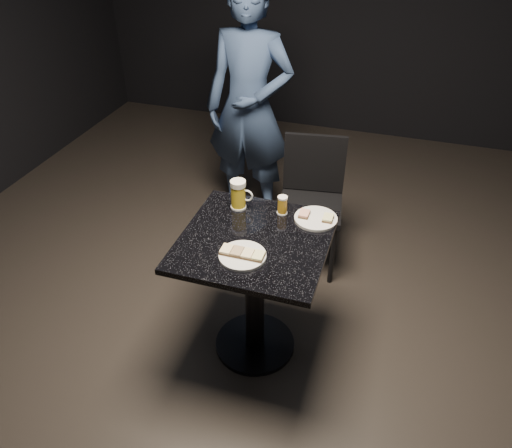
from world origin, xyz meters
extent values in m
plane|color=black|center=(0.00, 0.00, 0.00)|extent=(6.00, 6.00, 0.00)
cylinder|color=silver|center=(-0.01, -0.15, 0.76)|extent=(0.22, 0.22, 0.01)
cylinder|color=silver|center=(0.24, 0.24, 0.76)|extent=(0.22, 0.22, 0.01)
imported|color=navy|center=(-0.45, 1.27, 0.85)|extent=(0.63, 0.43, 1.70)
cylinder|color=black|center=(0.00, 0.00, 0.01)|extent=(0.44, 0.44, 0.03)
cylinder|color=black|center=(0.00, 0.00, 0.37)|extent=(0.10, 0.10, 0.69)
cube|color=black|center=(0.00, 0.00, 0.73)|extent=(0.70, 0.70, 0.03)
cylinder|color=silver|center=(-0.16, 0.23, 0.76)|extent=(0.08, 0.08, 0.01)
cylinder|color=gold|center=(-0.16, 0.23, 0.82)|extent=(0.07, 0.07, 0.12)
cylinder|color=white|center=(-0.16, 0.23, 0.89)|extent=(0.08, 0.08, 0.03)
torus|color=white|center=(-0.12, 0.24, 0.82)|extent=(0.07, 0.01, 0.07)
cylinder|color=white|center=(0.07, 0.25, 0.75)|extent=(0.05, 0.05, 0.01)
cylinder|color=#C48B20|center=(0.07, 0.25, 0.80)|extent=(0.05, 0.05, 0.08)
cylinder|color=white|center=(0.07, 0.25, 0.84)|extent=(0.05, 0.05, 0.01)
cube|color=black|center=(0.11, 0.79, 0.45)|extent=(0.44, 0.44, 0.04)
cylinder|color=black|center=(-0.03, 0.60, 0.21)|extent=(0.03, 0.03, 0.43)
cylinder|color=black|center=(0.30, 0.65, 0.21)|extent=(0.03, 0.03, 0.43)
cylinder|color=black|center=(-0.07, 0.93, 0.21)|extent=(0.03, 0.03, 0.43)
cylinder|color=black|center=(0.25, 0.98, 0.21)|extent=(0.03, 0.03, 0.43)
cube|color=black|center=(0.09, 0.97, 0.67)|extent=(0.39, 0.08, 0.39)
cube|color=#4C3521|center=(-0.09, -0.15, 0.77)|extent=(0.05, 0.07, 0.01)
cube|color=beige|center=(-0.09, -0.15, 0.78)|extent=(0.05, 0.07, 0.01)
cube|color=#4C3521|center=(-0.04, -0.15, 0.77)|extent=(0.05, 0.07, 0.01)
cube|color=#8C7251|center=(-0.04, -0.15, 0.78)|extent=(0.05, 0.07, 0.01)
cube|color=#4C3521|center=(0.02, -0.15, 0.77)|extent=(0.05, 0.07, 0.01)
cube|color=beige|center=(0.02, -0.15, 0.78)|extent=(0.05, 0.07, 0.01)
cube|color=#4C3521|center=(0.07, -0.15, 0.77)|extent=(0.05, 0.07, 0.01)
cube|color=#D1D184|center=(0.07, -0.15, 0.78)|extent=(0.05, 0.07, 0.01)
cube|color=#4C3521|center=(0.18, 0.24, 0.77)|extent=(0.05, 0.07, 0.01)
cube|color=tan|center=(0.18, 0.24, 0.78)|extent=(0.05, 0.07, 0.01)
cube|color=#4C3521|center=(0.30, 0.24, 0.77)|extent=(0.05, 0.07, 0.01)
cube|color=#D1D184|center=(0.30, 0.24, 0.78)|extent=(0.05, 0.07, 0.01)
camera|label=1|loc=(0.58, -1.80, 2.18)|focal=35.00mm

